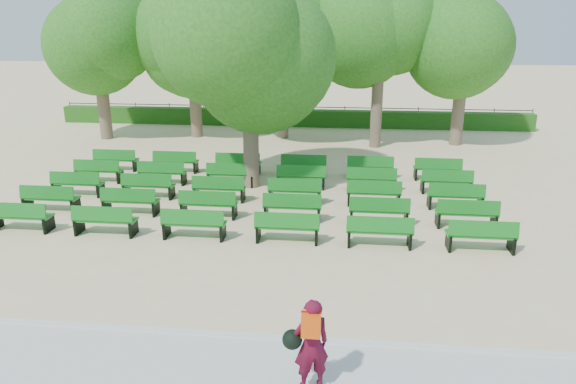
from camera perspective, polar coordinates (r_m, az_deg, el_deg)
name	(u,v)px	position (r m, az deg, el deg)	size (l,w,h in m)	color
ground	(243,215)	(15.44, -4.99, -2.54)	(120.00, 120.00, 0.00)	beige
paving	(159,374)	(9.13, -14.19, -18.99)	(30.00, 2.20, 0.06)	beige
curb	(180,332)	(10.00, -11.92, -15.02)	(30.00, 0.12, 0.10)	silver
hedge	(290,118)	(28.74, 0.24, 8.25)	(26.00, 0.70, 0.90)	#235B17
fence	(291,124)	(29.21, 0.32, 7.52)	(26.00, 0.10, 1.02)	black
tree_line	(282,142)	(24.92, -0.69, 5.63)	(21.80, 6.80, 7.04)	#2C701E
bench_array	(259,199)	(16.52, -3.28, -0.75)	(1.70, 0.56, 1.06)	#13711C
tree_among	(249,54)	(17.28, -4.37, 15.02)	(4.76, 4.76, 6.67)	brown
person	(310,343)	(8.11, 2.43, -16.45)	(0.77, 0.55, 1.54)	#4E0B20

